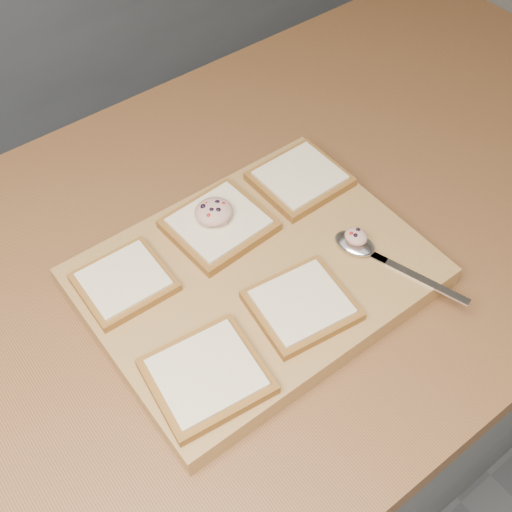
{
  "coord_description": "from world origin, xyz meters",
  "views": [
    {
      "loc": [
        -0.16,
        -0.49,
        1.63
      ],
      "look_at": [
        0.16,
        -0.07,
        0.96
      ],
      "focal_mm": 45.0,
      "sensor_mm": 36.0,
      "label": 1
    }
  ],
  "objects_px": {
    "cutting_board": "(256,277)",
    "bread_far_center": "(219,225)",
    "spoon": "(364,248)",
    "tuna_salad_dollop": "(214,211)"
  },
  "relations": [
    {
      "from": "cutting_board",
      "to": "bread_far_center",
      "type": "relative_size",
      "value": 3.19
    },
    {
      "from": "tuna_salad_dollop",
      "to": "spoon",
      "type": "height_order",
      "value": "tuna_salad_dollop"
    },
    {
      "from": "cutting_board",
      "to": "tuna_salad_dollop",
      "type": "distance_m",
      "value": 0.11
    },
    {
      "from": "bread_far_center",
      "to": "tuna_salad_dollop",
      "type": "height_order",
      "value": "tuna_salad_dollop"
    },
    {
      "from": "cutting_board",
      "to": "spoon",
      "type": "xyz_separation_m",
      "value": [
        0.14,
        -0.06,
        0.02
      ]
    },
    {
      "from": "cutting_board",
      "to": "bread_far_center",
      "type": "height_order",
      "value": "bread_far_center"
    },
    {
      "from": "bread_far_center",
      "to": "cutting_board",
      "type": "bearing_deg",
      "value": -91.46
    },
    {
      "from": "tuna_salad_dollop",
      "to": "bread_far_center",
      "type": "bearing_deg",
      "value": -73.22
    },
    {
      "from": "cutting_board",
      "to": "spoon",
      "type": "height_order",
      "value": "spoon"
    },
    {
      "from": "cutting_board",
      "to": "bread_far_center",
      "type": "xyz_separation_m",
      "value": [
        0.0,
        0.09,
        0.03
      ]
    }
  ]
}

